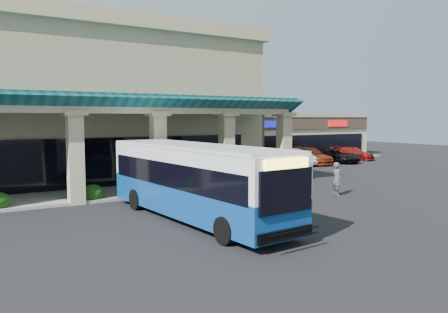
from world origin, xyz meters
TOP-DOWN VIEW (x-y plane):
  - ground at (0.00, 0.00)m, footprint 110.00×110.00m
  - main_building at (-8.00, 16.00)m, footprint 30.80×14.80m
  - arcade at (-8.00, 6.80)m, footprint 30.00×6.20m
  - strip_mall at (18.00, 24.00)m, footprint 22.50×12.50m
  - palm_0 at (8.50, 11.00)m, footprint 2.40×2.40m
  - palm_1 at (9.50, 14.00)m, footprint 2.40×2.40m
  - broadleaf_tree at (7.50, 19.00)m, footprint 2.60×2.60m
  - transit_bus at (-3.90, -1.00)m, footprint 3.65×11.79m
  - pedestrian at (5.70, 0.10)m, footprint 0.60×0.78m
  - car_silver at (10.16, 13.64)m, footprint 2.75×4.37m
  - car_white at (14.01, 13.65)m, footprint 1.93×4.79m
  - car_red at (16.09, 13.85)m, footprint 2.44×5.61m
  - car_gray at (19.58, 13.38)m, footprint 2.69×5.03m
  - car_extra at (23.14, 14.77)m, footprint 2.99×4.90m

SIDE VIEW (x-z plane):
  - ground at x=0.00m, z-range 0.00..0.00m
  - car_extra at x=23.14m, z-range 0.00..1.33m
  - car_gray at x=19.58m, z-range 0.00..1.34m
  - car_silver at x=10.16m, z-range 0.00..1.39m
  - car_white at x=14.01m, z-range 0.00..1.55m
  - car_red at x=16.09m, z-range 0.00..1.61m
  - pedestrian at x=5.70m, z-range 0.00..1.90m
  - transit_bus at x=-3.90m, z-range 0.00..3.24m
  - broadleaf_tree at x=7.50m, z-range 0.00..4.81m
  - strip_mall at x=18.00m, z-range 0.00..4.90m
  - arcade at x=-8.00m, z-range 0.00..5.70m
  - palm_1 at x=9.50m, z-range 0.00..5.80m
  - palm_0 at x=8.50m, z-range 0.00..6.60m
  - main_building at x=-8.00m, z-range 0.00..11.35m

